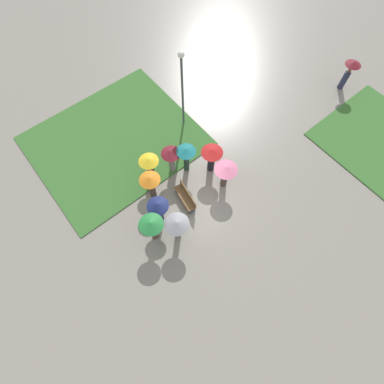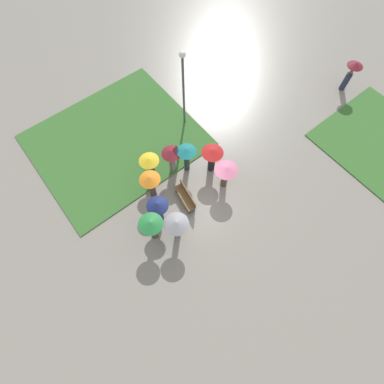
# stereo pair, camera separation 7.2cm
# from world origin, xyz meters

# --- Properties ---
(ground_plane) EXTENTS (90.00, 90.00, 0.00)m
(ground_plane) POSITION_xyz_m (0.00, 0.00, 0.00)
(ground_plane) COLOR gray
(lawn_patch_near) EXTENTS (7.66, 8.82, 0.06)m
(lawn_patch_near) POSITION_xyz_m (-5.99, -1.33, 0.03)
(lawn_patch_near) COLOR #386B2D
(lawn_patch_near) RESTS_ON ground_plane
(lawn_patch_far) EXTENTS (6.43, 6.02, 0.06)m
(lawn_patch_far) POSITION_xyz_m (3.70, 10.39, 0.03)
(lawn_patch_far) COLOR #386B2D
(lawn_patch_far) RESTS_ON ground_plane
(park_bench) EXTENTS (1.62, 0.67, 0.90)m
(park_bench) POSITION_xyz_m (-0.52, -0.51, 0.46)
(park_bench) COLOR brown
(park_bench) RESTS_ON ground_plane
(lamp_post) EXTENTS (0.32, 0.32, 4.85)m
(lamp_post) POSITION_xyz_m (-4.57, 2.54, 3.08)
(lamp_post) COLOR #474C51
(lamp_post) RESTS_ON ground_plane
(crowd_person_teal) EXTENTS (0.99, 0.99, 1.87)m
(crowd_person_teal) POSITION_xyz_m (-1.99, 0.70, 1.39)
(crowd_person_teal) COLOR #1E3328
(crowd_person_teal) RESTS_ON ground_plane
(crowd_person_maroon) EXTENTS (1.00, 1.00, 1.80)m
(crowd_person_maroon) POSITION_xyz_m (-2.41, 0.07, 1.31)
(crowd_person_maroon) COLOR slate
(crowd_person_maroon) RESTS_ON ground_plane
(crowd_person_green) EXTENTS (1.11, 1.11, 1.91)m
(crowd_person_green) POSITION_xyz_m (0.04, -2.87, 1.43)
(crowd_person_green) COLOR #47382D
(crowd_person_green) RESTS_ON ground_plane
(crowd_person_navy) EXTENTS (1.02, 1.02, 1.77)m
(crowd_person_navy) POSITION_xyz_m (-0.56, -2.10, 1.29)
(crowd_person_navy) COLOR #282D47
(crowd_person_navy) RESTS_ON ground_plane
(crowd_person_red) EXTENTS (1.11, 1.11, 1.80)m
(crowd_person_red) POSITION_xyz_m (-1.18, 1.71, 1.32)
(crowd_person_red) COLOR black
(crowd_person_red) RESTS_ON ground_plane
(crowd_person_yellow) EXTENTS (1.00, 1.00, 1.83)m
(crowd_person_yellow) POSITION_xyz_m (-2.72, -1.05, 1.24)
(crowd_person_yellow) COLOR #2D2333
(crowd_person_yellow) RESTS_ON ground_plane
(crowd_person_grey) EXTENTS (1.15, 1.15, 1.79)m
(crowd_person_grey) POSITION_xyz_m (0.70, -1.98, 1.38)
(crowd_person_grey) COLOR slate
(crowd_person_grey) RESTS_ON ground_plane
(crowd_person_pink) EXTENTS (1.16, 1.16, 1.74)m
(crowd_person_pink) POSITION_xyz_m (-0.04, 1.61, 1.33)
(crowd_person_pink) COLOR #47382D
(crowd_person_pink) RESTS_ON ground_plane
(crowd_person_orange) EXTENTS (1.02, 1.02, 1.91)m
(crowd_person_orange) POSITION_xyz_m (-1.82, -1.63, 1.39)
(crowd_person_orange) COLOR #47382D
(crowd_person_orange) RESTS_ON ground_plane
(lone_walker_far_path) EXTENTS (0.93, 0.93, 1.96)m
(lone_walker_far_path) POSITION_xyz_m (-0.54, 11.93, 1.31)
(lone_walker_far_path) COLOR #282D47
(lone_walker_far_path) RESTS_ON ground_plane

